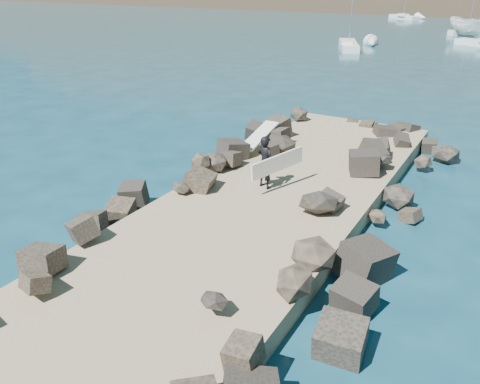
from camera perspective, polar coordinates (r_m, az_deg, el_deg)
The scene contains 10 objects.
ground at distance 14.73m, azimuth 2.00°, elevation -3.90°, with size 800.00×800.00×0.00m, color #0F384C.
jetty at distance 13.09m, azimuth -2.26°, elevation -6.35°, with size 6.00×26.00×0.60m, color #8C7759.
riprap_left at distance 14.92m, azimuth -10.61°, elevation -1.79°, with size 2.60×22.00×1.00m, color black.
riprap_right at distance 12.29m, azimuth 10.58°, elevation -8.00°, with size 2.60×22.00×1.00m, color black.
surfboard_resting at distance 19.33m, azimuth 2.39°, elevation 6.58°, with size 0.61×2.44×0.08m, color white.
boat_imported at distance 70.04m, azimuth 26.19°, elevation 17.65°, with size 2.50×6.65×2.57m, color white.
surfer_with_board at distance 15.45m, azimuth 3.31°, elevation 3.64°, with size 1.25×2.12×1.80m.
sailboat_a at distance 54.26m, azimuth 13.08°, elevation 17.04°, with size 4.57×7.80×9.27m.
sailboat_e at distance 96.54m, azimuth 19.33°, elevation 19.48°, with size 6.42×5.89×8.61m.
sailboat_b at distance 72.69m, azimuth 26.05°, elevation 17.10°, with size 4.74×4.82×6.84m.
Camera 1 is at (6.19, -11.36, 7.06)m, focal length 35.00 mm.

